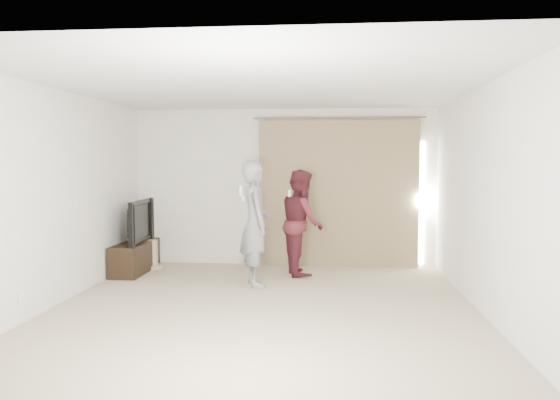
% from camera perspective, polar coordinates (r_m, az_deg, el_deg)
% --- Properties ---
extents(floor, '(5.50, 5.50, 0.00)m').
position_cam_1_polar(floor, '(6.58, -1.70, -11.18)').
color(floor, tan).
rests_on(floor, ground).
extents(wall_back, '(5.00, 0.04, 2.60)m').
position_cam_1_polar(wall_back, '(9.10, 0.41, 1.33)').
color(wall_back, silver).
rests_on(wall_back, ground).
extents(wall_left, '(0.04, 5.50, 2.60)m').
position_cam_1_polar(wall_left, '(7.12, -22.12, 0.29)').
color(wall_left, silver).
rests_on(wall_left, ground).
extents(ceiling, '(5.00, 5.50, 0.01)m').
position_cam_1_polar(ceiling, '(6.41, -1.75, 11.85)').
color(ceiling, silver).
rests_on(ceiling, wall_back).
extents(curtain, '(2.80, 0.11, 2.46)m').
position_cam_1_polar(curtain, '(9.00, 6.17, 0.66)').
color(curtain, '#927C59').
rests_on(curtain, ground).
extents(tv_console, '(0.42, 1.21, 0.46)m').
position_cam_1_polar(tv_console, '(8.87, -14.92, -5.82)').
color(tv_console, black).
rests_on(tv_console, ground).
extents(tv, '(0.22, 1.17, 0.67)m').
position_cam_1_polar(tv, '(8.79, -14.98, -2.17)').
color(tv, black).
rests_on(tv, tv_console).
extents(scratching_post, '(0.35, 0.35, 0.47)m').
position_cam_1_polar(scratching_post, '(9.11, -13.26, -5.82)').
color(scratching_post, tan).
rests_on(scratching_post, ground).
extents(person_man, '(0.60, 0.73, 1.74)m').
position_cam_1_polar(person_man, '(7.57, -2.61, -2.49)').
color(person_man, gray).
rests_on(person_man, ground).
extents(person_woman, '(0.78, 0.91, 1.61)m').
position_cam_1_polar(person_woman, '(8.34, 2.28, -2.33)').
color(person_woman, '#531C24').
rests_on(person_woman, ground).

